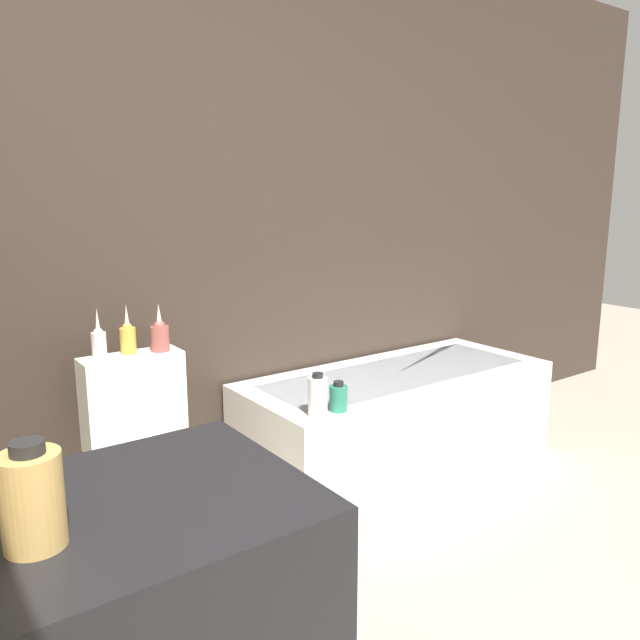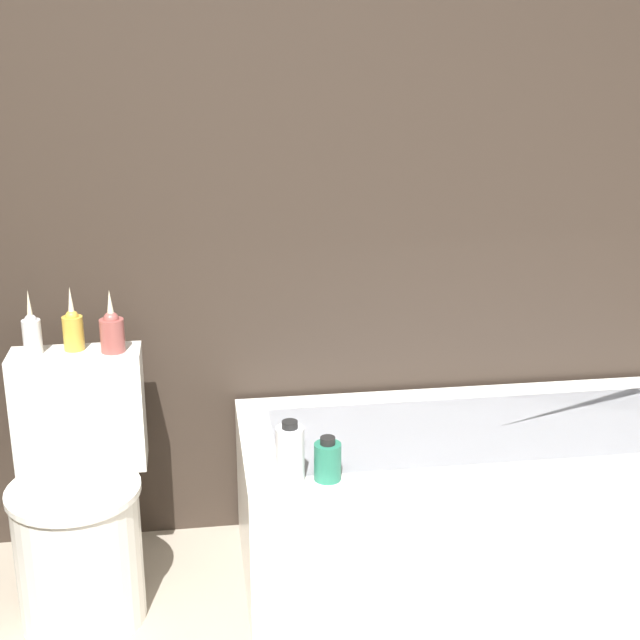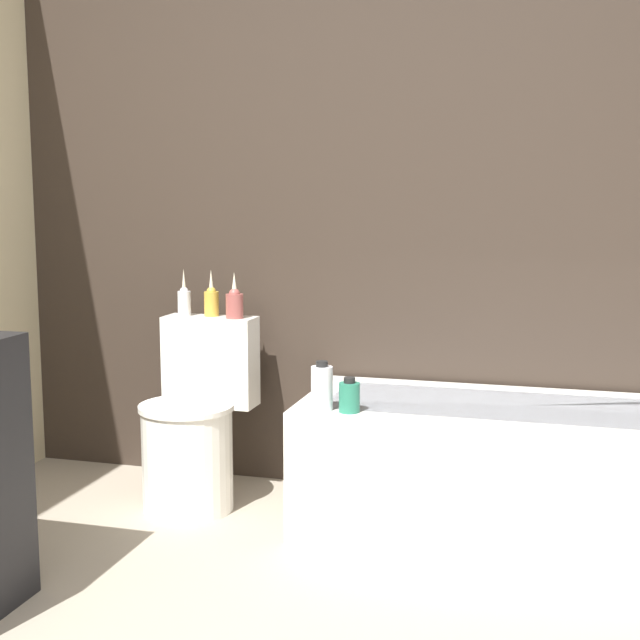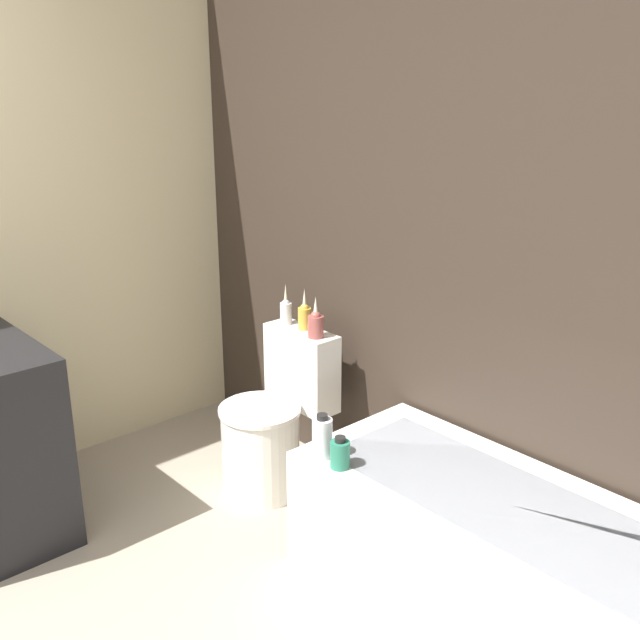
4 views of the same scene
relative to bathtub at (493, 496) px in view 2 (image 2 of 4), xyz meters
name	(u,v)px [view 2 (image 2 of 4)]	position (x,y,z in m)	size (l,w,h in m)	color
wall_back_tiled	(243,151)	(-0.74, 0.38, 1.05)	(6.40, 0.06, 2.60)	#332821
bathtub	(493,496)	(0.00, 0.00, 0.00)	(1.59, 0.67, 0.49)	white
toilet	(79,512)	(-1.28, -0.03, 0.06)	(0.39, 0.52, 0.75)	white
vase_gold	(32,332)	(-1.39, 0.16, 0.56)	(0.06, 0.06, 0.20)	silver
vase_silver	(73,328)	(-1.28, 0.18, 0.56)	(0.06, 0.06, 0.20)	gold
vase_bronze	(112,331)	(-1.16, 0.14, 0.56)	(0.07, 0.07, 0.19)	#994C47
shampoo_bottle_tall	(290,454)	(-0.68, -0.25, 0.32)	(0.08, 0.08, 0.18)	silver
shampoo_bottle_short	(328,460)	(-0.57, -0.26, 0.30)	(0.07, 0.07, 0.13)	#267259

